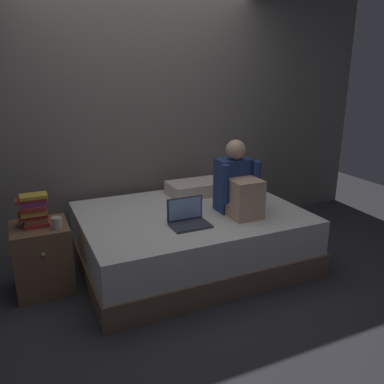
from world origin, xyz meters
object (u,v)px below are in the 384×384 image
Objects in this scene: laptop at (188,218)px; mug at (57,223)px; person_sitting at (238,186)px; nightstand at (43,258)px; book_stack at (34,210)px; bed at (191,237)px; pillow at (196,188)px.

laptop reaches higher than mug.
person_sitting is 2.05× the size of laptop.
book_stack is at bearing 141.03° from nightstand.
laptop is at bearing -117.96° from bed.
mug is (-1.43, -0.50, 0.03)m from pillow.
nightstand is 6.27× the size of mug.
laptop is (1.15, -0.36, 0.29)m from nightstand.
nightstand is 0.86× the size of person_sitting.
nightstand is 0.41m from book_stack.
person_sitting is 2.54× the size of book_stack.
nightstand is at bearing -166.26° from pillow.
mug is (-1.54, 0.16, -0.15)m from person_sitting.
person_sitting is 1.17× the size of pillow.
person_sitting is at bearing -9.41° from nightstand.
pillow is at bearing 60.72° from laptop.
book_stack is (-1.32, 0.09, 0.44)m from bed.
person_sitting is at bearing 8.80° from laptop.
pillow is at bearing 19.32° from mug.
book_stack reaches higher than nightstand.
bed is 1.30m from nightstand.
laptop is at bearing -17.77° from book_stack.
nightstand is 1.63m from pillow.
bed is 3.05× the size of person_sitting.
bed is at bearing -120.11° from pillow.
book_stack is (-0.02, 0.02, 0.41)m from nightstand.
mug is at bearing -42.20° from book_stack.
mug reaches higher than pillow.
person_sitting is (1.67, -0.28, 0.48)m from nightstand.
mug is at bearing 174.18° from person_sitting.
person_sitting is 0.56m from laptop.
nightstand is (-1.30, 0.07, 0.03)m from bed.
bed is 0.61m from pillow.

